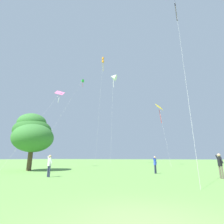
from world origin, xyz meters
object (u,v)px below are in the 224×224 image
kite_pink_low (58,96)px  kite_orange_box (103,61)px  kite_yellow_diamond (160,111)px  person_near_tree (220,163)px  kite_green_small (82,81)px  person_far_back (49,164)px  tree_left_oak (33,133)px  kite_white_distant (113,77)px  person_foreground_watcher (155,163)px  kite_purple_streamer (175,4)px

kite_pink_low → kite_orange_box: bearing=93.1°
kite_yellow_diamond → person_near_tree: size_ratio=7.82×
kite_green_small → person_far_back: (12.44, -21.25, -18.31)m
person_far_back → tree_left_oak: (-7.47, 4.48, 3.46)m
kite_white_distant → person_far_back: kite_white_distant is taller
kite_pink_low → person_near_tree: 25.84m
kite_green_small → kite_yellow_diamond: bearing=25.7°
kite_green_small → person_near_tree: bearing=-34.4°
kite_pink_low → tree_left_oak: 10.59m
person_foreground_watcher → tree_left_oak: size_ratio=0.23×
person_near_tree → tree_left_oak: tree_left_oak is taller
kite_pink_low → kite_green_small: bearing=102.6°
person_foreground_watcher → tree_left_oak: 14.97m
kite_green_small → person_near_tree: 34.91m
kite_green_small → kite_yellow_diamond: kite_green_small is taller
person_far_back → person_near_tree: (12.11, 4.42, 0.05)m
tree_left_oak → kite_white_distant: bearing=93.5°
person_far_back → person_foreground_watcher: (6.91, 6.71, -0.05)m
kite_white_distant → person_far_back: size_ratio=15.24×
kite_orange_box → person_near_tree: size_ratio=17.00×
kite_white_distant → kite_pink_low: 24.28m
kite_yellow_diamond → person_foreground_watcher: size_ratio=8.62×
kite_yellow_diamond → person_far_back: bearing=-97.8°
kite_white_distant → kite_purple_streamer: size_ratio=1.18×
kite_purple_streamer → person_far_back: kite_purple_streamer is taller
kite_yellow_diamond → kite_purple_streamer: bearing=-73.4°
kite_green_small → person_far_back: bearing=-59.7°
kite_white_distant → tree_left_oak: bearing=-86.5°
kite_yellow_diamond → kite_purple_streamer: 23.21m
kite_green_small → person_near_tree: size_ratio=11.28×
kite_orange_box → kite_pink_low: bearing=-86.9°
kite_green_small → tree_left_oak: 22.94m
kite_pink_low → kite_purple_streamer: bearing=-8.9°
kite_pink_low → person_near_tree: (22.35, -6.95, -10.97)m
kite_green_small → kite_white_distant: kite_white_distant is taller
kite_green_small → kite_orange_box: size_ratio=0.66×
tree_left_oak → kite_orange_box: bearing=98.5°
person_near_tree → tree_left_oak: 19.88m
person_far_back → kite_yellow_diamond: bearing=82.2°
kite_white_distant → kite_purple_streamer: bearing=-51.1°
kite_yellow_diamond → kite_pink_low: 22.74m
kite_pink_low → tree_left_oak: size_ratio=1.90×
person_far_back → person_foreground_watcher: size_ratio=1.05×
person_near_tree → person_foreground_watcher: (-5.20, 2.29, -0.10)m
kite_yellow_diamond → tree_left_oak: kite_yellow_diamond is taller
kite_orange_box → person_near_tree: (23.31, -25.01, -27.77)m
kite_orange_box → person_foreground_watcher: kite_orange_box is taller
kite_yellow_diamond → kite_white_distant: kite_white_distant is taller
kite_green_small → kite_orange_box: (1.23, 8.19, 9.51)m
kite_white_distant → kite_pink_low: bearing=-93.0°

